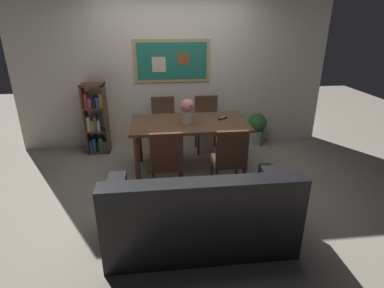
{
  "coord_description": "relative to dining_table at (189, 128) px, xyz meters",
  "views": [
    {
      "loc": [
        -0.31,
        -3.68,
        2.11
      ],
      "look_at": [
        0.1,
        -0.14,
        0.65
      ],
      "focal_mm": 28.84,
      "sensor_mm": 36.0,
      "label": 1
    }
  ],
  "objects": [
    {
      "name": "dining_chair_near_right",
      "position": [
        0.41,
        -0.77,
        -0.12
      ],
      "size": [
        0.4,
        0.41,
        0.91
      ],
      "color": "brown",
      "rests_on": "ground_plane"
    },
    {
      "name": "ground_plane",
      "position": [
        -0.13,
        -0.43,
        -0.66
      ],
      "size": [
        12.0,
        12.0,
        0.0
      ],
      "primitive_type": "plane",
      "color": "gray"
    },
    {
      "name": "potted_ivy",
      "position": [
        1.31,
        0.91,
        -0.36
      ],
      "size": [
        0.33,
        0.33,
        0.57
      ],
      "color": "#B2ADA3",
      "rests_on": "ground_plane"
    },
    {
      "name": "dining_chair_far_right",
      "position": [
        0.38,
        0.77,
        -0.12
      ],
      "size": [
        0.4,
        0.41,
        0.91
      ],
      "color": "brown",
      "rests_on": "ground_plane"
    },
    {
      "name": "dining_table",
      "position": [
        0.0,
        0.0,
        0.0
      ],
      "size": [
        1.63,
        0.9,
        0.75
      ],
      "color": "brown",
      "rests_on": "ground_plane"
    },
    {
      "name": "dining_chair_far_left",
      "position": [
        -0.35,
        0.78,
        -0.12
      ],
      "size": [
        0.4,
        0.41,
        0.91
      ],
      "color": "brown",
      "rests_on": "ground_plane"
    },
    {
      "name": "dining_chair_near_left",
      "position": [
        -0.36,
        -0.75,
        -0.12
      ],
      "size": [
        0.4,
        0.41,
        0.91
      ],
      "color": "brown",
      "rests_on": "ground_plane"
    },
    {
      "name": "leather_couch",
      "position": [
        -0.08,
        -1.61,
        -0.35
      ],
      "size": [
        1.8,
        0.84,
        0.84
      ],
      "color": "black",
      "rests_on": "ground_plane"
    },
    {
      "name": "flower_vase",
      "position": [
        -0.03,
        -0.04,
        0.29
      ],
      "size": [
        0.2,
        0.19,
        0.34
      ],
      "color": "beige",
      "rests_on": "dining_table"
    },
    {
      "name": "bookshelf",
      "position": [
        -1.45,
        0.86,
        -0.12
      ],
      "size": [
        0.36,
        0.28,
        1.16
      ],
      "color": "brown",
      "rests_on": "ground_plane"
    },
    {
      "name": "wall_back_with_painting",
      "position": [
        -0.13,
        1.12,
        0.64
      ],
      "size": [
        5.2,
        0.14,
        2.6
      ],
      "color": "silver",
      "rests_on": "ground_plane"
    },
    {
      "name": "tv_remote",
      "position": [
        0.5,
        0.08,
        0.1
      ],
      "size": [
        0.15,
        0.13,
        0.02
      ],
      "color": "black",
      "rests_on": "dining_table"
    }
  ]
}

